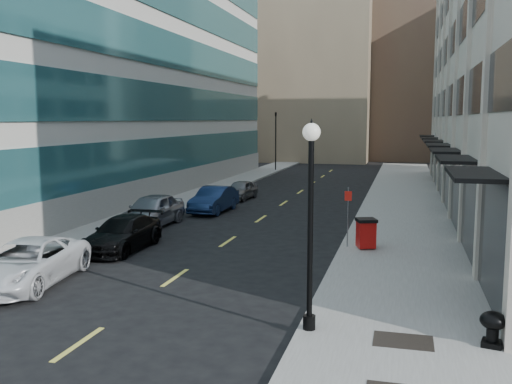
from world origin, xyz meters
The scene contains 20 objects.
ground centered at (0.00, 0.00, 0.00)m, with size 160.00×160.00×0.00m, color black.
sidewalk_right centered at (7.50, 20.00, 0.07)m, with size 5.00×80.00×0.15m, color gray.
sidewalk_left centered at (-6.50, 20.00, 0.07)m, with size 3.00×80.00×0.15m, color gray.
building_left centered at (-15.95, 27.00, 9.99)m, with size 16.14×46.00×20.00m.
skyline_tan_near centered at (-4.00, 68.00, 14.00)m, with size 14.00×18.00×28.00m, color #8E7A5D.
skyline_brown centered at (8.00, 72.00, 17.00)m, with size 12.00×16.00×34.00m, color brown.
skyline_tan_far centered at (-14.00, 78.00, 11.00)m, with size 12.00×14.00×22.00m, color #8E7A5D.
skyline_stone centered at (18.00, 66.00, 10.00)m, with size 10.00×14.00×20.00m, color beige.
grate_far centered at (7.60, 3.80, 0.15)m, with size 1.40×1.00×0.01m, color black.
road_centerline centered at (0.00, 17.00, 0.01)m, with size 0.15×68.20×0.01m.
traffic_signal centered at (-5.50, 48.00, 5.72)m, with size 0.66×0.66×6.98m.
car_white_van centered at (-4.36, 6.00, 0.73)m, with size 2.43×5.27×1.46m, color white.
car_black_pickup centered at (-3.73, 11.36, 0.69)m, with size 1.93×4.76×1.38m, color black.
car_silver_sedan centered at (-4.80, 16.49, 0.82)m, with size 1.93×4.81×1.64m, color gray.
car_blue_sedan centered at (-3.20, 21.50, 0.74)m, with size 1.57×4.50×1.48m, color #132449.
car_grey_sedan centered at (-3.20, 27.00, 0.64)m, with size 1.51×3.76×1.28m, color slate.
trash_bin centered at (6.06, 13.52, 0.82)m, with size 0.97×0.97×1.24m.
lamppost centered at (5.30, 4.00, 3.25)m, with size 0.44×0.44×5.28m.
sign_post centered at (5.30, 13.65, 1.74)m, with size 0.29×0.08×2.49m.
urn_planter centered at (9.60, 4.00, 0.66)m, with size 0.60×0.60×0.83m.
Camera 1 is at (7.50, -9.68, 5.40)m, focal length 40.00 mm.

